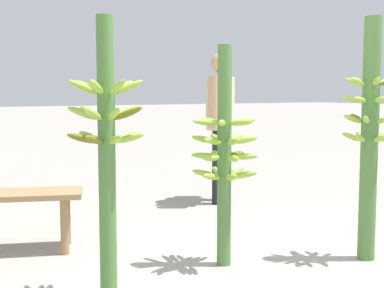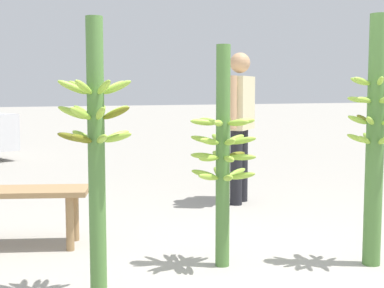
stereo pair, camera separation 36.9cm
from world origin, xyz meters
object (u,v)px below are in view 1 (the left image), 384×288
Objects in this scene: banana_stalk_center at (224,154)px; banana_stalk_right at (370,135)px; banana_stalk_left at (107,147)px; vendor_person at (221,115)px.

banana_stalk_center is 0.88× the size of banana_stalk_right.
banana_stalk_left reaches higher than vendor_person.
banana_stalk_left is at bearing 171.37° from banana_stalk_right.
banana_stalk_center is 2.10m from vendor_person.
vendor_person is at bearing 56.15° from banana_stalk_center.
banana_stalk_right is (1.84, -0.28, 0.00)m from banana_stalk_left.
banana_stalk_left is 0.95× the size of banana_stalk_right.
banana_stalk_right is at bearing -24.39° from banana_stalk_center.
banana_stalk_center is 1.03m from banana_stalk_right.
banana_stalk_right is (0.94, -0.42, 0.11)m from banana_stalk_center.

